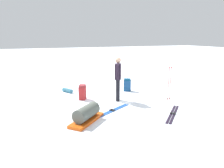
% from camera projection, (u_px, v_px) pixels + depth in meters
% --- Properties ---
extents(ground_plane, '(80.00, 80.00, 0.00)m').
position_uv_depth(ground_plane, '(112.00, 102.00, 8.26)').
color(ground_plane, white).
extents(skier_standing, '(0.36, 0.51, 1.70)m').
position_uv_depth(skier_standing, '(118.00, 77.00, 8.20)').
color(skier_standing, black).
rests_on(skier_standing, ground_plane).
extents(ski_pair_near, '(1.41, 1.33, 0.05)m').
position_uv_depth(ski_pair_near, '(173.00, 114.00, 6.93)').
color(ski_pair_near, black).
rests_on(ski_pair_near, ground_plane).
extents(ski_pair_far, '(1.63, 1.00, 0.05)m').
position_uv_depth(ski_pair_far, '(112.00, 111.00, 7.22)').
color(ski_pair_far, '#2558AB').
rests_on(ski_pair_far, ground_plane).
extents(backpack_large_dark, '(0.38, 0.35, 0.58)m').
position_uv_depth(backpack_large_dark, '(127.00, 85.00, 9.81)').
color(backpack_large_dark, navy).
rests_on(backpack_large_dark, ground_plane).
extents(backpack_bright, '(0.37, 0.40, 0.60)m').
position_uv_depth(backpack_bright, '(83.00, 92.00, 8.50)').
color(backpack_bright, maroon).
rests_on(backpack_bright, ground_plane).
extents(ski_poles_planted_near, '(0.19, 0.11, 1.32)m').
position_uv_depth(ski_poles_planted_near, '(170.00, 82.00, 8.32)').
color(ski_poles_planted_near, maroon).
rests_on(ski_poles_planted_near, ground_plane).
extents(gear_sled, '(1.30, 1.25, 0.49)m').
position_uv_depth(gear_sled, '(87.00, 114.00, 6.29)').
color(gear_sled, '#DE4F0F').
rests_on(gear_sled, ground_plane).
extents(sleeping_mat_rolled, '(0.41, 0.57, 0.18)m').
position_uv_depth(sleeping_mat_rolled, '(68.00, 90.00, 9.61)').
color(sleeping_mat_rolled, teal).
rests_on(sleeping_mat_rolled, ground_plane).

